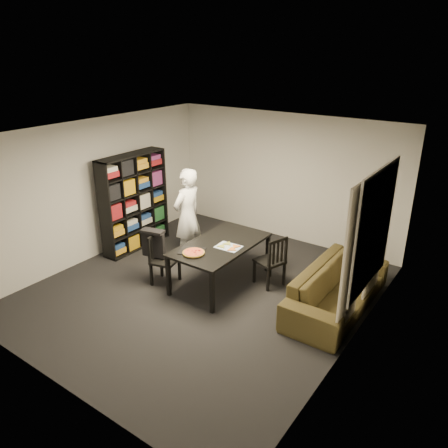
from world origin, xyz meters
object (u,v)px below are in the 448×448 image
Objects in this scene: chair_right at (273,258)px; person at (187,216)px; chair_left at (160,255)px; baking_tray at (192,251)px; bookshelf at (134,202)px; dining_table at (221,247)px; pepperoni_pizza at (194,253)px; sofa at (338,288)px.

person is (-1.78, -0.07, 0.38)m from chair_right.
chair_left is 2.20× the size of baking_tray.
chair_right is 1.36m from baking_tray.
baking_tray is at bearing -27.45° from chair_right.
bookshelf is 2.18m from baking_tray.
dining_table is 1.03m from chair_left.
baking_tray is at bearing 140.54° from pepperoni_pizza.
pepperoni_pizza is (0.73, 0.00, 0.26)m from chair_left.
chair_left is 0.69m from baking_tray.
chair_left is at bearing -179.89° from pepperoni_pizza.
dining_table reaches higher than sofa.
person is (-0.15, 0.92, 0.39)m from chair_left.
chair_right is 2.56× the size of pepperoni_pizza.
baking_tray reaches higher than sofa.
chair_right is (0.78, 0.41, -0.16)m from dining_table.
dining_table is 1.99m from sofa.
baking_tray is 0.18× the size of sofa.
sofa is at bearing -83.80° from chair_left.
chair_right is 2.24× the size of baking_tray.
sofa is (1.92, 0.41, -0.34)m from dining_table.
sofa is at bearing 12.14° from dining_table.
pepperoni_pizza is at bearing -103.39° from chair_left.
chair_right is at bearing 43.15° from baking_tray.
chair_left reaches higher than dining_table.
chair_left is at bearing -29.62° from bookshelf.
baking_tray is 0.11m from pepperoni_pizza.
chair_left is (-0.84, -0.58, -0.17)m from dining_table.
bookshelf reaches higher than baking_tray.
baking_tray reaches higher than dining_table.
bookshelf reaches higher than person.
chair_right is at bearing 47.87° from pepperoni_pizza.
bookshelf is 2.28m from pepperoni_pizza.
dining_table is 0.90m from chair_right.
chair_left reaches higher than sofa.
pepperoni_pizza is 2.30m from sofa.
bookshelf is 1.06× the size of person.
chair_left is 1.90m from chair_right.
dining_table is at bearing -5.61° from bookshelf.
baking_tray is 1.14× the size of pepperoni_pizza.
sofa is (2.76, 0.99, -0.17)m from chair_left.
chair_left is 1.01m from person.
dining_table is 1.96× the size of chair_right.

